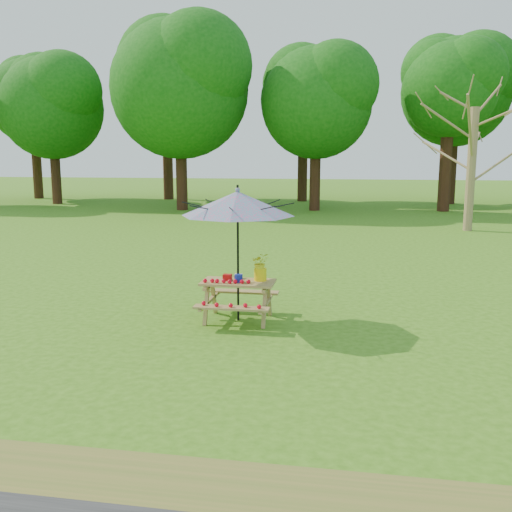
% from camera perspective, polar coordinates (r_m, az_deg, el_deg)
% --- Properties ---
extents(ground, '(120.00, 120.00, 0.00)m').
position_cam_1_polar(ground, '(7.43, 18.12, -11.91)').
color(ground, '#386D14').
rests_on(ground, ground).
extents(treeline, '(60.00, 12.00, 16.00)m').
position_cam_1_polar(treeline, '(29.33, 12.57, 20.19)').
color(treeline, '#10570F').
rests_on(treeline, ground).
extents(bare_tree, '(5.92, 5.92, 10.20)m').
position_cam_1_polar(bare_tree, '(22.37, 21.38, 18.33)').
color(bare_tree, '#8C674C').
rests_on(bare_tree, ground).
extents(picnic_table, '(1.20, 1.32, 0.67)m').
position_cam_1_polar(picnic_table, '(9.48, -1.80, -4.56)').
color(picnic_table, '#AC894D').
rests_on(picnic_table, ground).
extents(patio_umbrella, '(1.98, 1.98, 2.25)m').
position_cam_1_polar(patio_umbrella, '(9.21, -1.85, 5.26)').
color(patio_umbrella, black).
rests_on(patio_umbrella, ground).
extents(produce_bins, '(0.35, 0.43, 0.13)m').
position_cam_1_polar(produce_bins, '(9.43, -2.13, -2.16)').
color(produce_bins, '#B90E0E').
rests_on(produce_bins, picnic_table).
extents(tomatoes_row, '(0.77, 0.13, 0.07)m').
position_cam_1_polar(tomatoes_row, '(9.26, -2.94, -2.52)').
color(tomatoes_row, red).
rests_on(tomatoes_row, picnic_table).
extents(flower_bucket, '(0.34, 0.32, 0.46)m').
position_cam_1_polar(flower_bucket, '(9.39, 0.43, -1.01)').
color(flower_bucket, yellow).
rests_on(flower_bucket, picnic_table).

